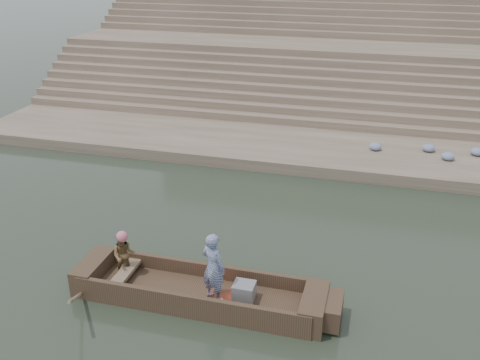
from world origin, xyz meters
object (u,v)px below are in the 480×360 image
at_px(rowing_man, 124,255).
at_px(television, 244,292).
at_px(main_rowboat, 198,296).
at_px(standing_man, 213,267).

xyz_separation_m(rowing_man, television, (2.86, -0.16, -0.34)).
distance_m(main_rowboat, television, 1.08).
height_order(main_rowboat, rowing_man, rowing_man).
xyz_separation_m(main_rowboat, television, (1.03, 0.00, 0.31)).
relative_size(main_rowboat, standing_man, 3.13).
height_order(standing_man, television, standing_man).
bearing_deg(rowing_man, standing_man, -25.92).
bearing_deg(television, main_rowboat, 180.00).
bearing_deg(standing_man, television, -144.05).
height_order(standing_man, rowing_man, standing_man).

